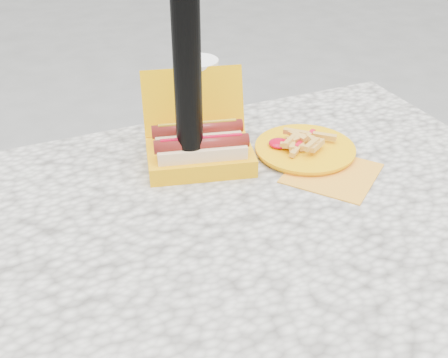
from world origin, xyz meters
name	(u,v)px	position (x,y,z in m)	size (l,w,h in m)	color
picnic_table	(224,265)	(0.00, 0.00, 0.64)	(1.20, 0.80, 0.75)	beige
hotdog_box	(199,147)	(0.03, 0.19, 0.79)	(0.24, 0.22, 0.16)	#EFA600
fries_plate	(306,150)	(0.24, 0.13, 0.76)	(0.23, 0.31, 0.04)	orange
soda_cup	(198,96)	(0.08, 0.32, 0.83)	(0.09, 0.09, 0.16)	#FC9C29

